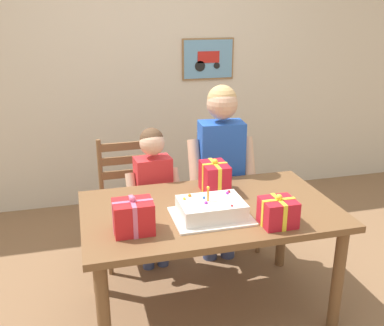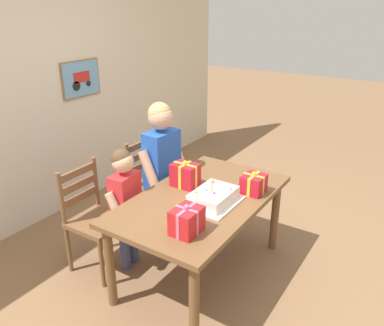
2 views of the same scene
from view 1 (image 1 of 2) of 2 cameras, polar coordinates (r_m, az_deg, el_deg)
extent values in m
plane|color=#846042|center=(3.05, 2.12, -18.14)|extent=(20.00, 20.00, 0.00)
cube|color=beige|center=(4.32, -5.19, 11.97)|extent=(6.40, 0.08, 2.60)
cube|color=olive|center=(4.38, 2.07, 13.18)|extent=(0.51, 0.02, 0.39)
cube|color=#669EC6|center=(4.37, 2.11, 13.17)|extent=(0.48, 0.01, 0.36)
cube|color=red|center=(4.36, 2.13, 13.42)|extent=(0.22, 0.01, 0.11)
cylinder|color=black|center=(4.35, 1.03, 12.31)|extent=(0.10, 0.01, 0.10)
cylinder|color=black|center=(4.40, 3.19, 12.36)|extent=(0.06, 0.01, 0.06)
cube|color=brown|center=(2.68, 2.31, -6.11)|extent=(1.51, 0.90, 0.04)
cylinder|color=brown|center=(2.46, -11.21, -19.06)|extent=(0.07, 0.07, 0.69)
cylinder|color=brown|center=(2.83, 18.16, -14.07)|extent=(0.07, 0.07, 0.69)
cylinder|color=brown|center=(3.08, -12.24, -10.59)|extent=(0.07, 0.07, 0.69)
cylinder|color=brown|center=(3.38, 11.50, -7.65)|extent=(0.07, 0.07, 0.69)
cube|color=white|center=(2.55, 2.47, -6.83)|extent=(0.44, 0.34, 0.01)
cube|color=white|center=(2.53, 2.48, -5.80)|extent=(0.36, 0.26, 0.09)
cylinder|color=orange|center=(2.50, 2.07, -4.13)|extent=(0.01, 0.01, 0.07)
sphere|color=yellow|center=(2.48, 2.08, -3.18)|extent=(0.02, 0.02, 0.02)
sphere|color=purple|center=(2.47, 1.81, -5.11)|extent=(0.02, 0.02, 0.02)
sphere|color=orange|center=(2.56, -0.31, -4.18)|extent=(0.02, 0.02, 0.02)
sphere|color=purple|center=(2.60, 4.54, -3.85)|extent=(0.02, 0.02, 0.02)
sphere|color=red|center=(2.62, 4.75, -3.66)|extent=(0.02, 0.02, 0.02)
sphere|color=orange|center=(2.60, 4.53, -3.84)|extent=(0.02, 0.02, 0.02)
sphere|color=yellow|center=(2.52, -1.00, -4.59)|extent=(0.02, 0.02, 0.02)
sphere|color=red|center=(2.45, 5.14, -5.44)|extent=(0.01, 0.01, 0.01)
sphere|color=blue|center=(2.54, 1.53, -4.44)|extent=(0.02, 0.02, 0.02)
cube|color=red|center=(2.38, -7.53, -6.85)|extent=(0.21, 0.16, 0.18)
cube|color=#DB668E|center=(2.38, -7.53, -6.85)|extent=(0.21, 0.02, 0.18)
cube|color=#DB668E|center=(2.38, -7.53, -6.85)|extent=(0.02, 0.17, 0.18)
sphere|color=#DB668E|center=(2.34, -7.64, -4.60)|extent=(0.04, 0.04, 0.04)
cube|color=red|center=(2.48, 10.97, -6.22)|extent=(0.18, 0.17, 0.15)
cube|color=yellow|center=(2.48, 10.97, -6.22)|extent=(0.19, 0.02, 0.15)
cube|color=yellow|center=(2.48, 10.97, -6.22)|extent=(0.02, 0.17, 0.15)
sphere|color=yellow|center=(2.45, 11.10, -4.34)|extent=(0.04, 0.04, 0.04)
cube|color=red|center=(2.85, 2.91, -1.92)|extent=(0.16, 0.21, 0.19)
cube|color=yellow|center=(2.85, 2.91, -1.92)|extent=(0.16, 0.02, 0.20)
cube|color=yellow|center=(2.85, 2.91, -1.92)|extent=(0.02, 0.22, 0.20)
sphere|color=yellow|center=(2.81, 2.95, 0.19)|extent=(0.04, 0.04, 0.04)
cube|color=brown|center=(3.39, -7.92, -5.28)|extent=(0.43, 0.43, 0.04)
cylinder|color=brown|center=(3.36, -3.99, -9.89)|extent=(0.04, 0.04, 0.43)
cylinder|color=brown|center=(3.32, -10.53, -10.65)|extent=(0.04, 0.04, 0.43)
cylinder|color=brown|center=(3.69, -5.26, -7.08)|extent=(0.04, 0.04, 0.43)
cylinder|color=brown|center=(3.65, -11.18, -7.72)|extent=(0.04, 0.04, 0.43)
cylinder|color=brown|center=(3.50, -5.50, -0.04)|extent=(0.04, 0.04, 0.45)
cylinder|color=brown|center=(3.46, -11.69, -0.63)|extent=(0.04, 0.04, 0.45)
cube|color=brown|center=(3.50, -8.52, -1.37)|extent=(0.36, 0.03, 0.06)
cube|color=brown|center=(3.46, -8.62, 0.37)|extent=(0.36, 0.03, 0.06)
cube|color=brown|center=(3.43, -8.71, 2.14)|extent=(0.36, 0.03, 0.06)
cube|color=brown|center=(3.55, 4.70, -3.96)|extent=(0.43, 0.43, 0.04)
cylinder|color=brown|center=(3.57, 8.56, -8.22)|extent=(0.04, 0.04, 0.43)
cylinder|color=brown|center=(3.44, 2.71, -9.13)|extent=(0.04, 0.04, 0.43)
cylinder|color=brown|center=(3.88, 6.25, -5.74)|extent=(0.04, 0.04, 0.43)
cylinder|color=brown|center=(3.76, 0.84, -6.46)|extent=(0.04, 0.04, 0.43)
cylinder|color=brown|center=(3.70, 6.52, 1.00)|extent=(0.04, 0.04, 0.45)
cylinder|color=brown|center=(3.58, 0.88, 0.46)|extent=(0.04, 0.04, 0.45)
cube|color=brown|center=(3.65, 3.73, -0.27)|extent=(0.36, 0.03, 0.06)
cube|color=brown|center=(3.62, 3.77, 1.41)|extent=(0.36, 0.03, 0.06)
cube|color=brown|center=(3.58, 3.81, 3.12)|extent=(0.36, 0.03, 0.06)
cylinder|color=#38426B|center=(3.47, 4.67, -8.20)|extent=(0.11, 0.11, 0.51)
cylinder|color=#38426B|center=(3.43, 2.36, -8.42)|extent=(0.11, 0.11, 0.51)
cube|color=blue|center=(3.23, 3.72, 0.27)|extent=(0.33, 0.22, 0.58)
cylinder|color=tan|center=(3.26, 7.29, -0.07)|extent=(0.10, 0.25, 0.39)
cylinder|color=tan|center=(3.16, 0.36, -0.51)|extent=(0.10, 0.25, 0.39)
sphere|color=tan|center=(3.12, 3.89, 7.57)|extent=(0.22, 0.22, 0.22)
sphere|color=tan|center=(3.12, 3.86, 8.09)|extent=(0.21, 0.21, 0.21)
cylinder|color=#38426B|center=(3.38, -3.81, -9.94)|extent=(0.09, 0.09, 0.41)
cylinder|color=#38426B|center=(3.36, -5.69, -10.24)|extent=(0.09, 0.09, 0.41)
cube|color=red|center=(3.18, -4.96, -3.27)|extent=(0.26, 0.18, 0.46)
cylinder|color=#E0B293|center=(3.19, -2.05, -3.36)|extent=(0.08, 0.20, 0.31)
cylinder|color=#E0B293|center=(3.12, -7.63, -4.11)|extent=(0.08, 0.20, 0.31)
sphere|color=#E0B293|center=(3.06, -5.15, 2.58)|extent=(0.17, 0.17, 0.17)
sphere|color=brown|center=(3.06, -5.21, 3.02)|extent=(0.16, 0.16, 0.16)
camera|label=2|loc=(1.84, -79.24, 12.98)|focal=36.33mm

